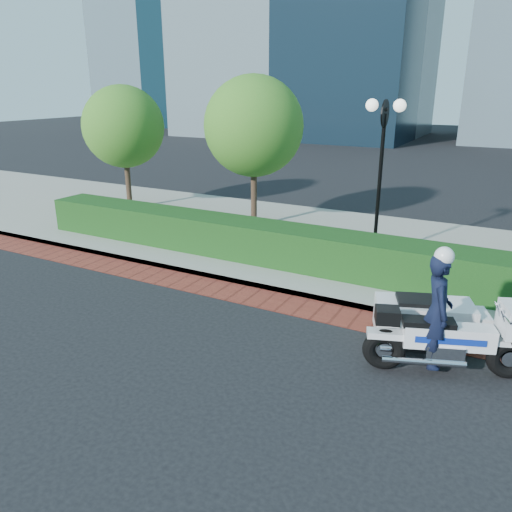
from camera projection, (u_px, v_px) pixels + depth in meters
The scene contains 8 objects.
ground at pixel (252, 331), 10.03m from camera, with size 120.00×120.00×0.00m, color black.
brick_strip at pixel (284, 303), 11.27m from camera, with size 60.00×1.00×0.01m, color maroon.
sidewalk at pixel (348, 247), 15.00m from camera, with size 60.00×8.00×0.15m, color gray.
hedge_main at pixel (319, 251), 12.81m from camera, with size 18.00×1.20×1.00m, color black.
lamppost at pixel (382, 155), 12.95m from camera, with size 1.02×0.70×4.21m.
tree_a at pixel (124, 127), 18.44m from camera, with size 3.00×3.00×4.58m.
tree_b at pixel (254, 126), 15.90m from camera, with size 3.20×3.20×4.89m.
police_motorcycle at pixel (437, 321), 8.70m from camera, with size 2.85×2.09×2.26m.
Camera 1 is at (4.36, -7.88, 4.67)m, focal length 35.00 mm.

